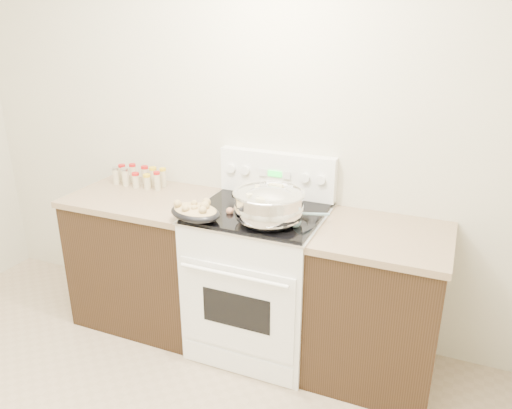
% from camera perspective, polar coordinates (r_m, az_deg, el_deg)
% --- Properties ---
extents(counter_left, '(0.93, 0.67, 0.92)m').
position_cam_1_polar(counter_left, '(3.54, -12.17, -5.92)').
color(counter_left, black).
rests_on(counter_left, ground).
extents(counter_right, '(0.73, 0.67, 0.92)m').
position_cam_1_polar(counter_right, '(3.01, 13.61, -11.18)').
color(counter_right, black).
rests_on(counter_right, ground).
extents(kitchen_range, '(0.78, 0.73, 1.22)m').
position_cam_1_polar(kitchen_range, '(3.16, 0.39, -8.32)').
color(kitchen_range, white).
rests_on(kitchen_range, ground).
extents(mixing_bowl, '(0.45, 0.45, 0.24)m').
position_cam_1_polar(mixing_bowl, '(2.76, 1.47, -0.25)').
color(mixing_bowl, silver).
rests_on(mixing_bowl, kitchen_range).
extents(roasting_pan, '(0.36, 0.29, 0.11)m').
position_cam_1_polar(roasting_pan, '(2.84, -6.95, -0.79)').
color(roasting_pan, black).
rests_on(roasting_pan, kitchen_range).
extents(baking_sheet, '(0.45, 0.37, 0.06)m').
position_cam_1_polar(baking_sheet, '(3.19, 1.37, 1.35)').
color(baking_sheet, black).
rests_on(baking_sheet, kitchen_range).
extents(wooden_spoon, '(0.17, 0.22, 0.04)m').
position_cam_1_polar(wooden_spoon, '(2.94, -2.30, -0.63)').
color(wooden_spoon, '#B47452').
rests_on(wooden_spoon, kitchen_range).
extents(blue_ladle, '(0.19, 0.22, 0.09)m').
position_cam_1_polar(blue_ladle, '(2.75, 4.71, -1.81)').
color(blue_ladle, '#7AA5B6').
rests_on(blue_ladle, kitchen_range).
extents(spice_jars, '(0.39, 0.14, 0.13)m').
position_cam_1_polar(spice_jars, '(3.54, -13.18, 3.13)').
color(spice_jars, '#BFB28C').
rests_on(spice_jars, counter_left).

